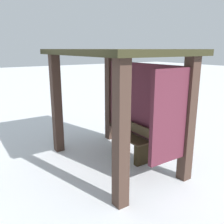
% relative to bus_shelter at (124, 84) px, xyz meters
% --- Properties ---
extents(ground_plane, '(60.00, 60.00, 0.00)m').
position_rel_bus_shelter_xyz_m(ground_plane, '(-0.10, -0.18, -1.68)').
color(ground_plane, white).
extents(bus_shelter, '(2.97, 1.90, 2.35)m').
position_rel_bus_shelter_xyz_m(bus_shelter, '(0.00, 0.00, 0.00)').
color(bus_shelter, '#3B2921').
rests_on(bus_shelter, ground).
extents(bench_left_inside, '(0.97, 0.35, 0.77)m').
position_rel_bus_shelter_xyz_m(bench_left_inside, '(-0.10, 0.27, -1.34)').
color(bench_left_inside, '#40321F').
rests_on(bench_left_inside, ground).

